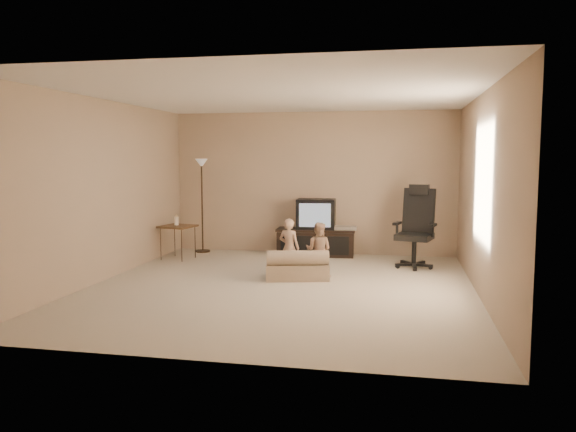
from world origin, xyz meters
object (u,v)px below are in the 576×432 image
object	(u,v)px
toddler_left	(289,248)
child_sofa	(297,267)
toddler_right	(318,250)
side_table	(178,227)
office_chair	(416,238)
tv_stand	(316,232)
floor_lamp	(202,184)

from	to	relation	value
toddler_left	child_sofa	bearing A→B (deg)	154.69
toddler_left	toddler_right	world-z (taller)	toddler_left
side_table	office_chair	bearing A→B (deg)	0.79
tv_stand	toddler_right	size ratio (longest dim) A/B	1.77
office_chair	toddler_left	bearing A→B (deg)	-132.26
side_table	toddler_left	size ratio (longest dim) A/B	0.91
office_chair	toddler_right	world-z (taller)	office_chair
child_sofa	toddler_left	world-z (taller)	toddler_left
tv_stand	side_table	world-z (taller)	tv_stand
side_table	floor_lamp	bearing A→B (deg)	77.49
office_chair	child_sofa	world-z (taller)	office_chair
office_chair	child_sofa	size ratio (longest dim) A/B	1.34
side_table	toddler_left	distance (m)	2.37
side_table	toddler_right	bearing A→B (deg)	-21.41
child_sofa	toddler_right	distance (m)	0.40
tv_stand	office_chair	size ratio (longest dim) A/B	1.09
tv_stand	side_table	size ratio (longest dim) A/B	1.83
child_sofa	tv_stand	bearing A→B (deg)	77.96
tv_stand	toddler_left	bearing A→B (deg)	-96.88
toddler_left	toddler_right	bearing A→B (deg)	-155.01
floor_lamp	toddler_left	bearing A→B (deg)	-42.89
tv_stand	floor_lamp	xyz separation A→B (m)	(-2.07, -0.04, 0.82)
tv_stand	child_sofa	size ratio (longest dim) A/B	1.46
toddler_left	side_table	bearing A→B (deg)	-12.17
side_table	floor_lamp	world-z (taller)	floor_lamp
child_sofa	toddler_right	world-z (taller)	toddler_right
office_chair	toddler_left	world-z (taller)	office_chair
floor_lamp	office_chair	bearing A→B (deg)	-10.52
tv_stand	toddler_left	distance (m)	1.86
tv_stand	side_table	bearing A→B (deg)	-163.87
office_chair	side_table	bearing A→B (deg)	-163.59
child_sofa	toddler_left	xyz separation A→B (m)	(-0.14, 0.12, 0.25)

